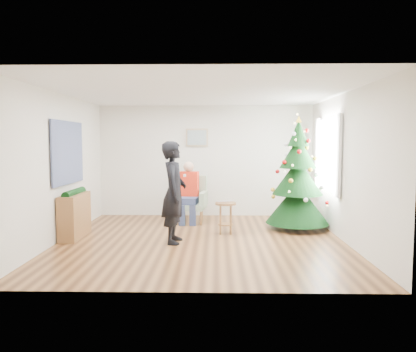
{
  "coord_description": "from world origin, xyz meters",
  "views": [
    {
      "loc": [
        0.26,
        -7.06,
        1.74
      ],
      "look_at": [
        0.1,
        0.6,
        1.1
      ],
      "focal_mm": 35.0,
      "sensor_mm": 36.0,
      "label": 1
    }
  ],
  "objects_px": {
    "armchair": "(189,205)",
    "console": "(75,216)",
    "stool": "(226,218)",
    "christmas_tree": "(298,179)",
    "standing_man": "(174,192)"
  },
  "relations": [
    {
      "from": "stool",
      "to": "console",
      "type": "relative_size",
      "value": 0.6
    },
    {
      "from": "christmas_tree",
      "to": "standing_man",
      "type": "height_order",
      "value": "christmas_tree"
    },
    {
      "from": "stool",
      "to": "armchair",
      "type": "height_order",
      "value": "armchair"
    },
    {
      "from": "armchair",
      "to": "standing_man",
      "type": "xyz_separation_m",
      "value": [
        -0.13,
        -1.8,
        0.51
      ]
    },
    {
      "from": "console",
      "to": "standing_man",
      "type": "bearing_deg",
      "value": -11.53
    },
    {
      "from": "stool",
      "to": "console",
      "type": "distance_m",
      "value": 2.79
    },
    {
      "from": "stool",
      "to": "christmas_tree",
      "type": "bearing_deg",
      "value": 17.18
    },
    {
      "from": "standing_man",
      "to": "console",
      "type": "relative_size",
      "value": 1.76
    },
    {
      "from": "christmas_tree",
      "to": "console",
      "type": "bearing_deg",
      "value": -169.06
    },
    {
      "from": "stool",
      "to": "console",
      "type": "bearing_deg",
      "value": -172.44
    },
    {
      "from": "armchair",
      "to": "console",
      "type": "xyz_separation_m",
      "value": [
        -1.99,
        -1.45,
        0.03
      ]
    },
    {
      "from": "christmas_tree",
      "to": "armchair",
      "type": "bearing_deg",
      "value": 163.97
    },
    {
      "from": "stool",
      "to": "standing_man",
      "type": "height_order",
      "value": "standing_man"
    },
    {
      "from": "christmas_tree",
      "to": "console",
      "type": "height_order",
      "value": "christmas_tree"
    },
    {
      "from": "stool",
      "to": "console",
      "type": "height_order",
      "value": "console"
    }
  ]
}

